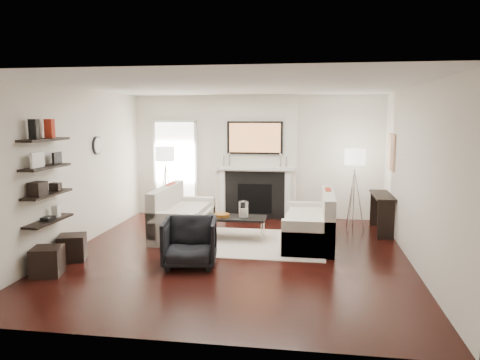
# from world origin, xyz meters

# --- Properties ---
(room_envelope) EXTENTS (6.00, 6.00, 6.00)m
(room_envelope) POSITION_xyz_m (0.00, 0.00, 1.35)
(room_envelope) COLOR black
(room_envelope) RESTS_ON ground
(chimney_breast) EXTENTS (1.80, 0.25, 2.70)m
(chimney_breast) POSITION_xyz_m (0.00, 2.88, 1.35)
(chimney_breast) COLOR silver
(chimney_breast) RESTS_ON floor
(fireplace_surround) EXTENTS (1.30, 0.02, 1.04)m
(fireplace_surround) POSITION_xyz_m (0.00, 2.74, 0.52)
(fireplace_surround) COLOR black
(fireplace_surround) RESTS_ON floor
(firebox) EXTENTS (0.75, 0.02, 0.65)m
(firebox) POSITION_xyz_m (0.00, 2.73, 0.45)
(firebox) COLOR black
(firebox) RESTS_ON floor
(mantel_pilaster_l) EXTENTS (0.12, 0.08, 1.10)m
(mantel_pilaster_l) POSITION_xyz_m (-0.72, 2.71, 0.55)
(mantel_pilaster_l) COLOR white
(mantel_pilaster_l) RESTS_ON floor
(mantel_pilaster_r) EXTENTS (0.12, 0.08, 1.10)m
(mantel_pilaster_r) POSITION_xyz_m (0.72, 2.71, 0.55)
(mantel_pilaster_r) COLOR white
(mantel_pilaster_r) RESTS_ON floor
(mantel_shelf) EXTENTS (1.70, 0.18, 0.07)m
(mantel_shelf) POSITION_xyz_m (0.00, 2.69, 1.12)
(mantel_shelf) COLOR white
(mantel_shelf) RESTS_ON chimney_breast
(tv_body) EXTENTS (1.20, 0.06, 0.70)m
(tv_body) POSITION_xyz_m (0.00, 2.71, 1.78)
(tv_body) COLOR black
(tv_body) RESTS_ON chimney_breast
(tv_screen) EXTENTS (1.10, 0.00, 0.62)m
(tv_screen) POSITION_xyz_m (0.00, 2.68, 1.78)
(tv_screen) COLOR #BF723F
(tv_screen) RESTS_ON tv_body
(candlestick_l_tall) EXTENTS (0.04, 0.04, 0.30)m
(candlestick_l_tall) POSITION_xyz_m (-0.55, 2.70, 1.30)
(candlestick_l_tall) COLOR silver
(candlestick_l_tall) RESTS_ON mantel_shelf
(candlestick_l_short) EXTENTS (0.04, 0.04, 0.24)m
(candlestick_l_short) POSITION_xyz_m (-0.68, 2.70, 1.27)
(candlestick_l_short) COLOR silver
(candlestick_l_short) RESTS_ON mantel_shelf
(candlestick_r_tall) EXTENTS (0.04, 0.04, 0.30)m
(candlestick_r_tall) POSITION_xyz_m (0.55, 2.70, 1.30)
(candlestick_r_tall) COLOR silver
(candlestick_r_tall) RESTS_ON mantel_shelf
(candlestick_r_short) EXTENTS (0.04, 0.04, 0.24)m
(candlestick_r_short) POSITION_xyz_m (0.68, 2.70, 1.27)
(candlestick_r_short) COLOR silver
(candlestick_r_short) RESTS_ON mantel_shelf
(hallway_panel) EXTENTS (0.90, 0.02, 2.10)m
(hallway_panel) POSITION_xyz_m (-1.85, 2.98, 1.05)
(hallway_panel) COLOR white
(hallway_panel) RESTS_ON floor
(door_trim_l) EXTENTS (0.06, 0.06, 2.16)m
(door_trim_l) POSITION_xyz_m (-2.33, 2.96, 1.05)
(door_trim_l) COLOR white
(door_trim_l) RESTS_ON floor
(door_trim_r) EXTENTS (0.06, 0.06, 2.16)m
(door_trim_r) POSITION_xyz_m (-1.37, 2.96, 1.05)
(door_trim_r) COLOR white
(door_trim_r) RESTS_ON floor
(door_trim_top) EXTENTS (1.02, 0.06, 0.06)m
(door_trim_top) POSITION_xyz_m (-1.85, 2.96, 2.13)
(door_trim_top) COLOR white
(door_trim_top) RESTS_ON wall_back
(rug) EXTENTS (2.60, 2.00, 0.01)m
(rug) POSITION_xyz_m (0.16, 0.78, 0.01)
(rug) COLOR #BBAB99
(rug) RESTS_ON floor
(loveseat_left_base) EXTENTS (0.85, 1.80, 0.42)m
(loveseat_left_base) POSITION_xyz_m (-1.15, 1.11, 0.21)
(loveseat_left_base) COLOR beige
(loveseat_left_base) RESTS_ON floor
(loveseat_left_back) EXTENTS (0.18, 1.80, 0.80)m
(loveseat_left_back) POSITION_xyz_m (-1.49, 1.11, 0.53)
(loveseat_left_back) COLOR beige
(loveseat_left_back) RESTS_ON floor
(loveseat_left_arm_n) EXTENTS (0.85, 0.18, 0.60)m
(loveseat_left_arm_n) POSITION_xyz_m (-1.15, 0.30, 0.30)
(loveseat_left_arm_n) COLOR beige
(loveseat_left_arm_n) RESTS_ON floor
(loveseat_left_arm_s) EXTENTS (0.85, 0.18, 0.60)m
(loveseat_left_arm_s) POSITION_xyz_m (-1.15, 1.92, 0.30)
(loveseat_left_arm_s) COLOR beige
(loveseat_left_arm_s) RESTS_ON floor
(loveseat_left_cushion) EXTENTS (0.63, 1.44, 0.10)m
(loveseat_left_cushion) POSITION_xyz_m (-1.10, 1.11, 0.47)
(loveseat_left_cushion) COLOR beige
(loveseat_left_cushion) RESTS_ON loveseat_left_base
(pillow_left_orange) EXTENTS (0.10, 0.42, 0.42)m
(pillow_left_orange) POSITION_xyz_m (-1.49, 1.41, 0.73)
(pillow_left_orange) COLOR #A32614
(pillow_left_orange) RESTS_ON loveseat_left_cushion
(pillow_left_charcoal) EXTENTS (0.10, 0.40, 0.40)m
(pillow_left_charcoal) POSITION_xyz_m (-1.49, 0.81, 0.72)
(pillow_left_charcoal) COLOR black
(pillow_left_charcoal) RESTS_ON loveseat_left_cushion
(loveseat_right_base) EXTENTS (0.85, 1.80, 0.42)m
(loveseat_right_base) POSITION_xyz_m (1.18, 0.87, 0.21)
(loveseat_right_base) COLOR beige
(loveseat_right_base) RESTS_ON floor
(loveseat_right_back) EXTENTS (0.18, 1.80, 0.80)m
(loveseat_right_back) POSITION_xyz_m (1.51, 0.87, 0.53)
(loveseat_right_back) COLOR beige
(loveseat_right_back) RESTS_ON floor
(loveseat_right_arm_n) EXTENTS (0.85, 0.18, 0.60)m
(loveseat_right_arm_n) POSITION_xyz_m (1.18, 0.06, 0.30)
(loveseat_right_arm_n) COLOR beige
(loveseat_right_arm_n) RESTS_ON floor
(loveseat_right_arm_s) EXTENTS (0.85, 0.18, 0.60)m
(loveseat_right_arm_s) POSITION_xyz_m (1.18, 1.68, 0.30)
(loveseat_right_arm_s) COLOR beige
(loveseat_right_arm_s) RESTS_ON floor
(loveseat_right_cushion) EXTENTS (0.63, 1.44, 0.10)m
(loveseat_right_cushion) POSITION_xyz_m (1.13, 0.87, 0.47)
(loveseat_right_cushion) COLOR beige
(loveseat_right_cushion) RESTS_ON loveseat_right_base
(pillow_right_orange) EXTENTS (0.10, 0.42, 0.42)m
(pillow_right_orange) POSITION_xyz_m (1.51, 1.17, 0.73)
(pillow_right_orange) COLOR #A32614
(pillow_right_orange) RESTS_ON loveseat_right_cushion
(pillow_right_charcoal) EXTENTS (0.10, 0.40, 0.40)m
(pillow_right_charcoal) POSITION_xyz_m (1.51, 0.57, 0.72)
(pillow_right_charcoal) COLOR black
(pillow_right_charcoal) RESTS_ON loveseat_right_cushion
(coffee_table) EXTENTS (1.10, 0.55, 0.04)m
(coffee_table) POSITION_xyz_m (-0.14, 0.96, 0.40)
(coffee_table) COLOR black
(coffee_table) RESTS_ON floor
(coffee_leg_nw) EXTENTS (0.02, 0.02, 0.38)m
(coffee_leg_nw) POSITION_xyz_m (-0.64, 0.74, 0.19)
(coffee_leg_nw) COLOR silver
(coffee_leg_nw) RESTS_ON floor
(coffee_leg_ne) EXTENTS (0.02, 0.02, 0.38)m
(coffee_leg_ne) POSITION_xyz_m (0.36, 0.74, 0.19)
(coffee_leg_ne) COLOR silver
(coffee_leg_ne) RESTS_ON floor
(coffee_leg_sw) EXTENTS (0.02, 0.02, 0.38)m
(coffee_leg_sw) POSITION_xyz_m (-0.64, 1.18, 0.19)
(coffee_leg_sw) COLOR silver
(coffee_leg_sw) RESTS_ON floor
(coffee_leg_se) EXTENTS (0.02, 0.02, 0.38)m
(coffee_leg_se) POSITION_xyz_m (0.36, 1.18, 0.19)
(coffee_leg_se) COLOR silver
(coffee_leg_se) RESTS_ON floor
(hurricane_glass) EXTENTS (0.17, 0.17, 0.30)m
(hurricane_glass) POSITION_xyz_m (0.01, 0.96, 0.56)
(hurricane_glass) COLOR white
(hurricane_glass) RESTS_ON coffee_table
(hurricane_candle) EXTENTS (0.11, 0.11, 0.17)m
(hurricane_candle) POSITION_xyz_m (0.01, 0.96, 0.49)
(hurricane_candle) COLOR white
(hurricane_candle) RESTS_ON coffee_table
(copper_bowl) EXTENTS (0.29, 0.29, 0.05)m
(copper_bowl) POSITION_xyz_m (-0.39, 0.96, 0.45)
(copper_bowl) COLOR #B9681E
(copper_bowl) RESTS_ON coffee_table
(armchair) EXTENTS (0.87, 0.83, 0.80)m
(armchair) POSITION_xyz_m (-0.57, -0.64, 0.40)
(armchair) COLOR black
(armchair) RESTS_ON floor
(lamp_left_post) EXTENTS (0.02, 0.02, 1.20)m
(lamp_left_post) POSITION_xyz_m (-1.85, 2.23, 0.60)
(lamp_left_post) COLOR silver
(lamp_left_post) RESTS_ON floor
(lamp_left_shade) EXTENTS (0.40, 0.40, 0.30)m
(lamp_left_shade) POSITION_xyz_m (-1.85, 2.23, 1.45)
(lamp_left_shade) COLOR white
(lamp_left_shade) RESTS_ON lamp_left_post
(lamp_left_leg_a) EXTENTS (0.25, 0.02, 1.23)m
(lamp_left_leg_a) POSITION_xyz_m (-1.74, 2.23, 0.60)
(lamp_left_leg_a) COLOR silver
(lamp_left_leg_a) RESTS_ON floor
(lamp_left_leg_b) EXTENTS (0.14, 0.22, 1.23)m
(lamp_left_leg_b) POSITION_xyz_m (-1.91, 2.32, 0.60)
(lamp_left_leg_b) COLOR silver
(lamp_left_leg_b) RESTS_ON floor
(lamp_left_leg_c) EXTENTS (0.14, 0.22, 1.23)m
(lamp_left_leg_c) POSITION_xyz_m (-1.91, 2.13, 0.60)
(lamp_left_leg_c) COLOR silver
(lamp_left_leg_c) RESTS_ON floor
(lamp_right_post) EXTENTS (0.02, 0.02, 1.20)m
(lamp_right_post) POSITION_xyz_m (2.05, 2.09, 0.60)
(lamp_right_post) COLOR silver
(lamp_right_post) RESTS_ON floor
(lamp_right_shade) EXTENTS (0.40, 0.40, 0.30)m
(lamp_right_shade) POSITION_xyz_m (2.05, 2.09, 1.45)
(lamp_right_shade) COLOR white
(lamp_right_shade) RESTS_ON lamp_right_post
(lamp_right_leg_a) EXTENTS (0.25, 0.02, 1.23)m
(lamp_right_leg_a) POSITION_xyz_m (2.16, 2.09, 0.60)
(lamp_right_leg_a) COLOR silver
(lamp_right_leg_a) RESTS_ON floor
(lamp_right_leg_b) EXTENTS (0.14, 0.22, 1.23)m
(lamp_right_leg_b) POSITION_xyz_m (2.00, 2.19, 0.60)
(lamp_right_leg_b) COLOR silver
(lamp_right_leg_b) RESTS_ON floor
(lamp_right_leg_c) EXTENTS (0.14, 0.22, 1.23)m
(lamp_right_leg_c) POSITION_xyz_m (1.99, 2.00, 0.60)
(lamp_right_leg_c) COLOR silver
(lamp_right_leg_c) RESTS_ON floor
(console_top) EXTENTS (0.35, 1.20, 0.04)m
(console_top) POSITION_xyz_m (2.57, 1.90, 0.73)
(console_top) COLOR black
(console_top) RESTS_ON floor
(console_leg_n) EXTENTS (0.30, 0.04, 0.71)m
(console_leg_n) POSITION_xyz_m (2.57, 1.35, 0.35)
(console_leg_n) COLOR black
(console_leg_n) RESTS_ON floor
(console_leg_s) EXTENTS (0.30, 0.04, 0.71)m
(console_leg_s) POSITION_xyz_m (2.57, 2.45, 0.35)
(console_leg_s) COLOR black
(console_leg_s) RESTS_ON floor
(wall_art) EXTENTS (0.03, 0.70, 0.70)m
(wall_art) POSITION_xyz_m (2.73, 2.05, 1.55)
(wall_art) COLOR tan
(wall_art) RESTS_ON wall_right
(shelf_bottom) EXTENTS (0.25, 1.00, 0.03)m
(shelf_bottom) POSITION_xyz_m (-2.62, -1.00, 0.70)
(shelf_bottom) COLOR black
(shelf_bottom) RESTS_ON wall_left
(shelf_lower) EXTENTS (0.25, 1.00, 0.04)m
(shelf_lower) POSITION_xyz_m (-2.62, -1.00, 1.10)
(shelf_lower) COLOR black
(shelf_lower) RESTS_ON wall_left
(shelf_upper) EXTENTS (0.25, 1.00, 0.04)m
(shelf_upper) POSITION_xyz_m (-2.62, -1.00, 1.50)
(shelf_upper) COLOR black
(shelf_upper) RESTS_ON wall_left
(shelf_top) EXTENTS (0.25, 1.00, 0.04)m
(shelf_top) POSITION_xyz_m (-2.62, -1.00, 1.90)
(shelf_top) COLOR black
(shelf_top) RESTS_ON wall_left
(decor_magfile_a) EXTENTS (0.12, 0.10, 0.28)m
(decor_magfile_a) POSITION_xyz_m (-2.62, -1.24, 2.06)
(decor_magfile_a) COLOR black
(decor_magfile_a) RESTS_ON shelf_top
(decor_magfile_b) EXTENTS (0.12, 0.10, 0.28)m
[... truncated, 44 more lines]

